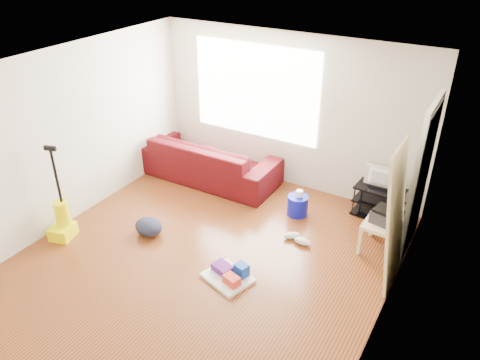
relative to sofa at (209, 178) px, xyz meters
The scene contains 13 objects.
room 2.53m from the sofa, 54.82° to the right, with size 4.51×5.01×2.51m.
sofa is the anchor object (origin of this frame).
tv_stand 2.87m from the sofa, ahead, with size 0.73×0.45×0.48m.
tv 2.93m from the sofa, ahead, with size 0.55×0.07×0.31m, color black.
side_table 3.21m from the sofa, ahead, with size 0.56×0.56×0.44m.
printer 3.23m from the sofa, ahead, with size 0.44×0.36×0.20m.
bucket 1.81m from the sofa, ahead, with size 0.31×0.31×0.31m, color #0A10A9.
toilet_paper 1.83m from the sofa, ahead, with size 0.11×0.11×0.10m, color white.
cleaning_tray 2.65m from the sofa, 50.82° to the right, with size 0.67×0.59×0.20m.
backpack 1.81m from the sofa, 84.20° to the right, with size 0.43×0.34×0.23m, color black.
sneakers 2.27m from the sofa, 23.83° to the right, with size 0.43×0.23×0.10m.
vacuum 2.59m from the sofa, 108.17° to the right, with size 0.37×0.40×1.37m.
door_panel 3.49m from the sofa, 17.71° to the right, with size 0.04×0.72×1.79m, color tan.
Camera 1 is at (2.85, -3.91, 3.89)m, focal length 35.00 mm.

